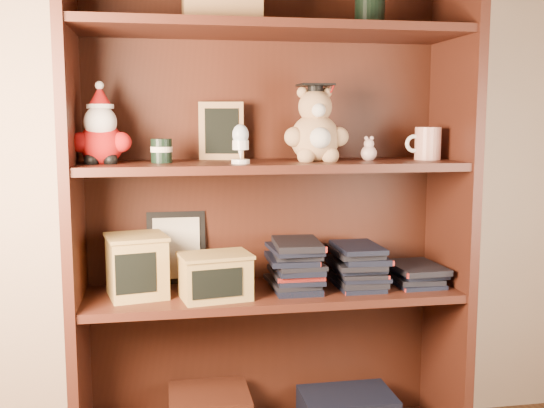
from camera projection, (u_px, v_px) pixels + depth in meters
The scene contains 16 objects.
bookcase at pixel (268, 215), 2.00m from camera, with size 1.20×0.35×1.60m.
shelf_lower at pixel (272, 294), 1.98m from camera, with size 1.14×0.33×0.02m.
shelf_upper at pixel (272, 166), 1.93m from camera, with size 1.14×0.33×0.02m.
santa_plush at pixel (101, 133), 1.82m from camera, with size 0.17×0.12×0.24m.
teachers_tin at pixel (162, 151), 1.86m from camera, with size 0.06×0.06×0.07m.
chalkboard_plaque at pixel (221, 132), 2.00m from camera, with size 0.14×0.09×0.18m.
egg_cup at pixel (241, 142), 1.83m from camera, with size 0.05×0.05×0.11m.
grad_teddy_bear at pixel (315, 131), 1.93m from camera, with size 0.20×0.17×0.24m.
pink_figurine at pixel (369, 151), 1.98m from camera, with size 0.05×0.05×0.08m.
teacher_mug at pixel (427, 143), 2.01m from camera, with size 0.12×0.08×0.10m.
certificate_frame at pixel (176, 248), 2.05m from camera, with size 0.19×0.05×0.23m.
treats_box at pixel (137, 265), 1.90m from camera, with size 0.20×0.20×0.19m.
pencils_box at pixel (215, 276), 1.87m from camera, with size 0.23×0.18×0.14m.
book_stack_left at pixel (294, 264), 1.98m from camera, with size 0.14×0.20×0.16m.
book_stack_mid at pixel (358, 264), 2.02m from camera, with size 0.14×0.20×0.14m.
book_stack_right at pixel (415, 273), 2.06m from camera, with size 0.14×0.20×0.06m.
Camera 1 is at (-0.55, -0.59, 1.08)m, focal length 42.00 mm.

